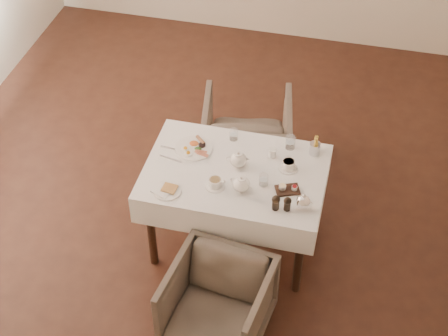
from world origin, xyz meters
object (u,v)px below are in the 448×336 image
at_px(armchair_near, 218,304).
at_px(breakfast_plate, 194,148).
at_px(table, 235,183).
at_px(teapot_centre, 238,159).
at_px(armchair_far, 247,136).

xyz_separation_m(armchair_near, breakfast_plate, (-0.42, 0.98, 0.46)).
relative_size(table, breakfast_plate, 4.65).
distance_m(table, breakfast_plate, 0.40).
relative_size(armchair_near, teapot_centre, 4.03).
height_order(breakfast_plate, teapot_centre, teapot_centre).
relative_size(table, armchair_near, 1.93).
bearing_deg(armchair_far, armchair_near, 85.52).
bearing_deg(breakfast_plate, armchair_far, 49.45).
bearing_deg(table, armchair_near, -84.68).
xyz_separation_m(table, armchair_near, (0.08, -0.82, -0.34)).
height_order(armchair_near, breakfast_plate, breakfast_plate).
bearing_deg(teapot_centre, armchair_far, 87.98).
height_order(armchair_far, teapot_centre, teapot_centre).
bearing_deg(teapot_centre, armchair_near, -95.07).
xyz_separation_m(armchair_far, teapot_centre, (0.10, -0.81, 0.48)).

